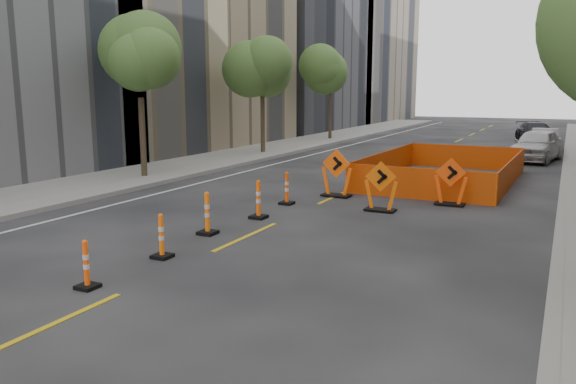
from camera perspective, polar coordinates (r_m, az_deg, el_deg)
The scene contains 19 objects.
ground_plane at distance 10.99m, azimuth -15.04°, elevation -9.22°, with size 140.00×140.00×0.00m, color black.
sidewalk_left at distance 25.60m, azimuth -12.47°, elevation 2.17°, with size 4.00×90.00×0.15m, color gray.
bld_left_d at distance 52.77m, azimuth -0.63°, elevation 14.05°, with size 12.00×16.00×14.00m, color #4C4C51.
bld_left_e at distance 67.98m, azimuth 5.92°, elevation 15.71°, with size 12.00×20.00×20.00m, color gray.
tree_l_b at distance 23.45m, azimuth -14.86°, elevation 12.26°, with size 2.80×2.80×5.95m.
tree_l_c at distance 31.68m, azimuth -2.63°, elevation 12.01°, with size 2.80×2.80×5.95m.
tree_l_d at distance 40.71m, azimuth 4.37°, elevation 11.63°, with size 2.80×2.80×5.95m.
channelizer_2 at distance 11.00m, azimuth -19.82°, elevation -6.92°, with size 0.37×0.37×0.93m, color #FF4E0A, non-canonical shape.
channelizer_3 at distance 12.49m, azimuth -12.74°, elevation -4.37°, with size 0.39×0.39×0.99m, color #FC5E0A, non-canonical shape.
channelizer_4 at distance 14.29m, azimuth -8.21°, elevation -2.13°, with size 0.43×0.43×1.10m, color #FF640A, non-canonical shape.
channelizer_5 at distance 15.91m, azimuth -3.03°, elevation -0.74°, with size 0.44×0.44×1.11m, color #F9570A, non-canonical shape.
channelizer_6 at distance 17.84m, azimuth -0.13°, elevation 0.40°, with size 0.41×0.41×1.05m, color #E54809, non-canonical shape.
chevron_sign_left at distance 19.16m, azimuth 4.96°, elevation 1.95°, with size 1.10×0.66×1.65m, color #E95109, non-canonical shape.
chevron_sign_center at distance 17.02m, azimuth 9.41°, elevation 0.57°, with size 1.01×0.61×1.52m, color #EB5D09, non-canonical shape.
chevron_sign_right at distance 18.37m, azimuth 16.20°, elevation 1.01°, with size 1.01×0.61×1.52m, color #F8470A, non-canonical shape.
safety_fence at distance 23.24m, azimuth 15.68°, elevation 2.36°, with size 5.01×8.53×1.07m, color #DE4D0B, non-canonical shape.
parked_car_near at distance 31.45m, azimuth 23.95°, elevation 4.37°, with size 1.93×4.79×1.63m, color #B6B7B8.
parked_car_mid at distance 36.48m, azimuth 24.65°, elevation 4.81°, with size 1.43×4.10×1.35m, color gray.
parked_car_far at distance 42.74m, azimuth 23.88°, elevation 5.57°, with size 1.94×4.78×1.39m, color black.
Camera 1 is at (6.97, -7.69, 3.62)m, focal length 35.00 mm.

